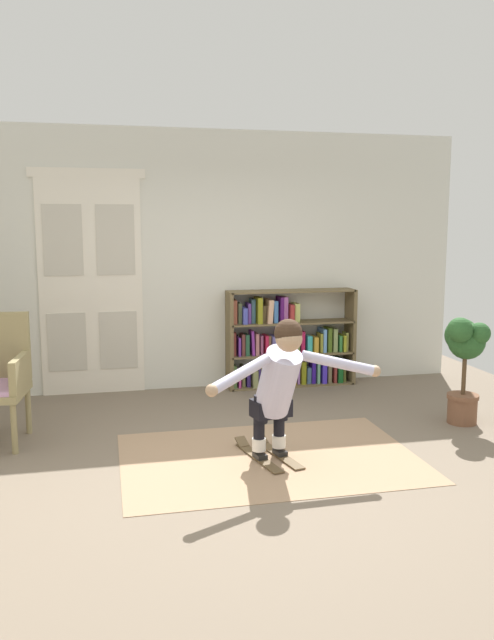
{
  "coord_description": "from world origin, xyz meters",
  "views": [
    {
      "loc": [
        -1.1,
        -4.55,
        1.86
      ],
      "look_at": [
        0.07,
        0.68,
        1.05
      ],
      "focal_mm": 35.67,
      "sensor_mm": 36.0,
      "label": 1
    }
  ],
  "objects": [
    {
      "name": "ground_plane",
      "position": [
        0.0,
        0.0,
        0.0
      ],
      "size": [
        7.2,
        7.2,
        0.0
      ],
      "primitive_type": "plane",
      "color": "#736453"
    },
    {
      "name": "skis_pair",
      "position": [
        0.13,
        0.2,
        0.02
      ],
      "size": [
        0.42,
        0.77,
        0.07
      ],
      "color": "brown",
      "rests_on": "rug"
    },
    {
      "name": "rug",
      "position": [
        0.14,
        0.18,
        0.0
      ],
      "size": [
        2.36,
        1.65,
        0.01
      ],
      "primitive_type": "cube",
      "color": "#A18061",
      "rests_on": "ground"
    },
    {
      "name": "bookshelf",
      "position": [
        0.92,
        2.39,
        0.5
      ],
      "size": [
        1.49,
        0.3,
        1.11
      ],
      "color": "brown",
      "rests_on": "ground"
    },
    {
      "name": "potted_plant",
      "position": [
        2.15,
        0.68,
        0.68
      ],
      "size": [
        0.42,
        0.44,
        1.02
      ],
      "color": "brown",
      "rests_on": "ground"
    },
    {
      "name": "double_door",
      "position": [
        -1.25,
        2.54,
        1.23
      ],
      "size": [
        1.22,
        0.05,
        2.45
      ],
      "color": "silver",
      "rests_on": "ground"
    },
    {
      "name": "person_skier",
      "position": [
        0.17,
        0.01,
        0.68
      ],
      "size": [
        1.42,
        0.77,
        1.09
      ],
      "color": "white",
      "rests_on": "skis_pair"
    },
    {
      "name": "back_wall",
      "position": [
        0.0,
        2.6,
        1.45
      ],
      "size": [
        6.0,
        0.1,
        2.9
      ],
      "primitive_type": "cube",
      "color": "silver",
      "rests_on": "ground"
    }
  ]
}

